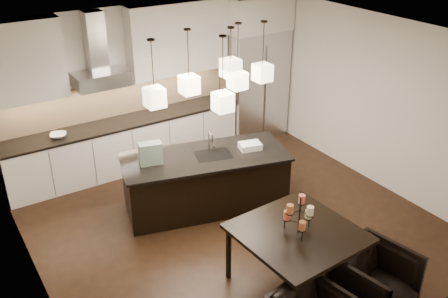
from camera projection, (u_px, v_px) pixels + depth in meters
floor at (231, 223)px, 7.53m from camera, size 5.50×5.50×0.02m
ceiling at (233, 37)px, 6.26m from camera, size 5.50×5.50×0.02m
wall_back at (148, 83)px, 8.97m from camera, size 5.50×0.02×2.80m
wall_front at (389, 242)px, 4.82m from camera, size 5.50×0.02×2.80m
wall_left at (26, 196)px, 5.57m from camera, size 0.02×5.50×2.80m
wall_right at (371, 100)px, 8.22m from camera, size 0.02×5.50×2.80m
refrigerator at (254, 85)px, 9.84m from camera, size 1.20×0.72×2.15m
fridge_panel at (256, 13)px, 9.21m from camera, size 1.26×0.72×0.65m
lower_cabinets at (127, 146)px, 8.85m from camera, size 4.21×0.62×0.88m
countertop at (125, 122)px, 8.64m from camera, size 4.21×0.66×0.04m
backsplash at (116, 98)px, 8.72m from camera, size 4.21×0.02×0.63m
upper_cab_left at (21, 62)px, 7.47m from camera, size 1.25×0.35×1.25m
upper_cab_right at (178, 38)px, 8.74m from camera, size 1.85×0.35×1.25m
hood_canopy at (102, 79)px, 8.17m from camera, size 0.90×0.52×0.24m
hood_chimney at (95, 41)px, 7.98m from camera, size 0.30×0.28×0.96m
fruit_bowl at (58, 135)px, 8.03m from camera, size 0.33×0.33×0.06m
island_body at (205, 182)px, 7.74m from camera, size 2.60×1.56×0.86m
island_top at (205, 157)px, 7.54m from camera, size 2.69×1.66×0.04m
faucet at (209, 141)px, 7.56m from camera, size 0.15×0.25×0.37m
tote_bag at (151, 153)px, 7.23m from camera, size 0.36×0.25×0.33m
food_container at (250, 146)px, 7.71m from camera, size 0.38×0.31×0.10m
dining_table at (296, 258)px, 6.14m from camera, size 1.42×1.42×0.81m
candelabra at (300, 215)px, 5.85m from camera, size 0.41×0.41×0.47m
candle_a at (309, 214)px, 5.95m from camera, size 0.09×0.09×0.11m
candle_b at (287, 215)px, 5.92m from camera, size 0.09×0.09×0.11m
candle_c at (302, 226)px, 5.74m from camera, size 0.09×0.09×0.11m
candle_d at (302, 199)px, 5.92m from camera, size 0.09×0.09×0.11m
candle_e at (290, 209)px, 5.73m from camera, size 0.09×0.09×0.11m
candle_f at (310, 211)px, 5.70m from camera, size 0.09×0.09×0.11m
armchair_right at (374, 281)px, 5.82m from camera, size 0.95×0.97×0.76m
pendant_a at (155, 97)px, 6.57m from camera, size 0.24×0.24×0.26m
pendant_b at (189, 85)px, 7.06m from camera, size 0.24×0.24×0.26m
pendant_c at (231, 68)px, 7.07m from camera, size 0.24×0.24×0.26m
pendant_d at (237, 80)px, 7.42m from camera, size 0.24×0.24×0.26m
pendant_e at (262, 73)px, 7.48m from camera, size 0.24×0.24×0.26m
pendant_f at (223, 102)px, 6.79m from camera, size 0.24×0.24×0.26m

